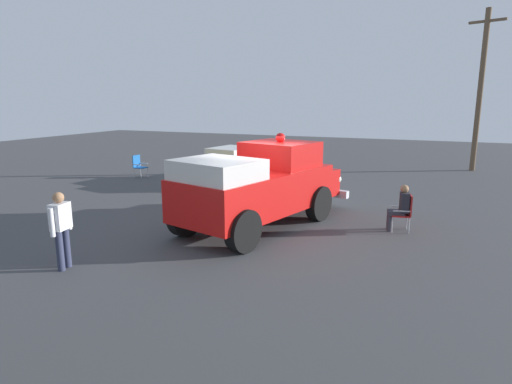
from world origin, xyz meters
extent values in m
plane|color=#424244|center=(0.00, 0.00, 0.00)|extent=(60.00, 60.00, 0.00)
cylinder|color=black|center=(-1.96, -0.36, 0.52)|extent=(1.09, 0.58, 1.04)
cylinder|color=black|center=(-1.44, 1.57, 0.52)|extent=(1.09, 0.58, 1.04)
cylinder|color=black|center=(1.42, -1.27, 0.52)|extent=(1.09, 0.58, 1.04)
cylinder|color=black|center=(1.94, 0.66, 0.52)|extent=(1.09, 0.58, 1.04)
cube|color=red|center=(-0.01, 0.15, 1.05)|extent=(5.28, 3.31, 1.10)
cube|color=red|center=(-2.76, 0.90, 0.92)|extent=(1.33, 1.93, 0.84)
cube|color=red|center=(-1.12, 0.45, 1.95)|extent=(2.14, 2.28, 0.76)
cube|color=silver|center=(1.49, -0.26, 1.80)|extent=(2.15, 2.34, 0.60)
cube|color=silver|center=(-3.19, 1.01, 0.92)|extent=(0.49, 1.42, 0.64)
cube|color=silver|center=(-3.29, 1.04, 0.50)|extent=(0.78, 2.21, 0.24)
sphere|color=white|center=(-3.40, 0.26, 1.00)|extent=(0.32, 0.32, 0.26)
sphere|color=white|center=(-2.99, 1.77, 1.00)|extent=(0.32, 0.32, 0.26)
sphere|color=red|center=(-1.12, 0.45, 2.45)|extent=(0.34, 0.34, 0.28)
cylinder|color=black|center=(-4.49, -3.18, 0.34)|extent=(0.71, 0.36, 0.68)
cylinder|color=black|center=(-4.75, -4.80, 0.34)|extent=(0.71, 0.36, 0.68)
cylinder|color=black|center=(-7.35, -2.72, 0.34)|extent=(0.71, 0.36, 0.68)
cylinder|color=black|center=(-7.62, -4.34, 0.34)|extent=(0.71, 0.36, 0.68)
cube|color=gold|center=(-6.05, -3.76, 0.62)|extent=(4.43, 2.45, 0.64)
cube|color=gold|center=(-4.62, -3.99, 0.98)|extent=(1.64, 1.84, 0.20)
cube|color=white|center=(-6.35, -3.71, 1.18)|extent=(2.12, 1.84, 0.56)
cube|color=silver|center=(-3.90, -4.10, 0.40)|extent=(0.46, 1.90, 0.20)
cylinder|color=#B7BABF|center=(-1.00, 3.73, 0.22)|extent=(0.03, 0.03, 0.44)
cylinder|color=#B7BABF|center=(-1.43, 3.64, 0.22)|extent=(0.03, 0.03, 0.44)
cylinder|color=#B7BABF|center=(-1.09, 4.16, 0.22)|extent=(0.03, 0.03, 0.44)
cylinder|color=#B7BABF|center=(-1.52, 4.07, 0.22)|extent=(0.03, 0.03, 0.44)
cube|color=#B21E1E|center=(-1.26, 3.90, 0.46)|extent=(0.57, 0.57, 0.04)
cube|color=#B21E1E|center=(-1.31, 4.14, 0.74)|extent=(0.48, 0.14, 0.56)
cube|color=#B7BABF|center=(-1.02, 3.95, 0.62)|extent=(0.13, 0.44, 0.03)
cube|color=#B7BABF|center=(-1.49, 3.85, 0.62)|extent=(0.13, 0.44, 0.03)
cylinder|color=#B7BABF|center=(-5.52, -7.66, 0.22)|extent=(0.03, 0.03, 0.44)
cylinder|color=#B7BABF|center=(-5.08, -7.68, 0.22)|extent=(0.03, 0.03, 0.44)
cylinder|color=#B7BABF|center=(-5.54, -8.10, 0.22)|extent=(0.03, 0.03, 0.44)
cylinder|color=#B7BABF|center=(-5.10, -8.12, 0.22)|extent=(0.03, 0.03, 0.44)
cube|color=#1959A5|center=(-5.31, -7.89, 0.46)|extent=(0.51, 0.51, 0.04)
cube|color=#1959A5|center=(-5.32, -8.13, 0.74)|extent=(0.48, 0.07, 0.56)
cube|color=#B7BABF|center=(-5.55, -7.87, 0.62)|extent=(0.06, 0.44, 0.03)
cube|color=#B7BABF|center=(-5.07, -7.90, 0.62)|extent=(0.06, 0.44, 0.03)
cylinder|color=#383842|center=(-1.10, 3.66, 0.23)|extent=(0.15, 0.15, 0.45)
cylinder|color=#383842|center=(-1.30, 3.62, 0.23)|extent=(0.15, 0.15, 0.45)
cube|color=#383842|center=(-1.14, 3.81, 0.51)|extent=(0.24, 0.46, 0.13)
cube|color=#383842|center=(-1.33, 3.77, 0.51)|extent=(0.24, 0.46, 0.13)
cube|color=#26262D|center=(-1.28, 3.99, 0.81)|extent=(0.44, 0.30, 0.54)
sphere|color=#9E704C|center=(-1.27, 3.97, 1.18)|extent=(0.26, 0.26, 0.22)
cylinder|color=#2D334C|center=(4.49, -2.41, 0.44)|extent=(0.17, 0.17, 0.88)
cylinder|color=#2D334C|center=(4.28, -2.45, 0.44)|extent=(0.17, 0.17, 0.88)
cube|color=silver|center=(4.38, -2.43, 1.16)|extent=(0.46, 0.33, 0.56)
cylinder|color=silver|center=(4.65, -2.38, 1.10)|extent=(0.12, 0.12, 0.60)
cylinder|color=silver|center=(4.12, -2.48, 1.10)|extent=(0.12, 0.12, 0.60)
sphere|color=#9E704C|center=(4.38, -2.43, 1.56)|extent=(0.27, 0.27, 0.23)
cylinder|color=brown|center=(-13.49, 6.35, 3.89)|extent=(0.26, 0.26, 7.77)
cube|color=brown|center=(-13.49, 6.35, 7.17)|extent=(0.77, 1.61, 0.12)
camera|label=1|loc=(10.81, 4.74, 3.55)|focal=30.39mm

